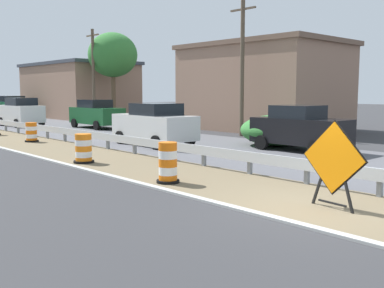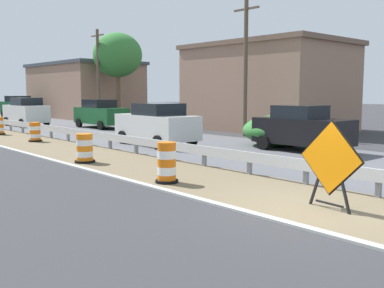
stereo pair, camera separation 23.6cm
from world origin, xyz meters
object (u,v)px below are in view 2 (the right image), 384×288
object	(u,v)px
utility_pole_near	(246,66)
car_lead_near_lane	(157,124)
traffic_barrel_close	(85,150)
traffic_barrel_mid	(35,133)
car_mid_far_lane	(101,114)
warning_sign_diamond	(330,161)
car_trailing_far_lane	(26,112)
car_trailing_near_lane	(19,107)
traffic_barrel_nearest	(167,164)
car_distant_a	(302,128)
utility_pole_mid	(98,75)

from	to	relation	value
utility_pole_near	car_lead_near_lane	bearing A→B (deg)	-179.61
traffic_barrel_close	traffic_barrel_mid	world-z (taller)	traffic_barrel_close
traffic_barrel_mid	car_mid_far_lane	bearing A→B (deg)	37.71
warning_sign_diamond	car_trailing_far_lane	size ratio (longest dim) A/B	0.46
car_mid_far_lane	utility_pole_near	world-z (taller)	utility_pole_near
traffic_barrel_mid	car_mid_far_lane	distance (m)	8.79
car_trailing_near_lane	car_lead_near_lane	bearing A→B (deg)	-7.76
traffic_barrel_mid	car_trailing_far_lane	world-z (taller)	car_trailing_far_lane
traffic_barrel_mid	car_trailing_near_lane	bearing A→B (deg)	71.48
warning_sign_diamond	traffic_barrel_nearest	world-z (taller)	warning_sign_diamond
traffic_barrel_mid	warning_sign_diamond	bearing A→B (deg)	-91.72
car_distant_a	utility_pole_near	world-z (taller)	utility_pole_near
traffic_barrel_close	car_lead_near_lane	xyz separation A→B (m)	(5.18, 2.52, 0.53)
car_trailing_near_lane	utility_pole_mid	bearing A→B (deg)	12.23
car_distant_a	traffic_barrel_mid	bearing A→B (deg)	-147.42
car_trailing_far_lane	car_distant_a	bearing A→B (deg)	-172.61
traffic_barrel_close	car_distant_a	xyz separation A→B (m)	(8.57, -3.38, 0.51)
traffic_barrel_close	car_trailing_near_lane	distance (m)	30.07
warning_sign_diamond	utility_pole_near	bearing A→B (deg)	-125.00
traffic_barrel_close	car_trailing_far_lane	size ratio (longest dim) A/B	0.24
utility_pole_mid	utility_pole_near	bearing A→B (deg)	-87.70
warning_sign_diamond	traffic_barrel_nearest	size ratio (longest dim) A/B	1.71
traffic_barrel_nearest	traffic_barrel_close	bearing A→B (deg)	89.89
car_distant_a	car_trailing_far_lane	bearing A→B (deg)	-171.01
car_lead_near_lane	utility_pole_near	bearing A→B (deg)	-87.74
car_distant_a	traffic_barrel_nearest	bearing A→B (deg)	-80.76
car_trailing_near_lane	car_distant_a	world-z (taller)	car_trailing_near_lane
traffic_barrel_mid	car_distant_a	bearing A→B (deg)	-57.39
warning_sign_diamond	utility_pole_mid	distance (m)	29.26
traffic_barrel_nearest	traffic_barrel_close	distance (m)	4.78
traffic_barrel_mid	car_lead_near_lane	bearing A→B (deg)	-54.53
warning_sign_diamond	traffic_barrel_mid	size ratio (longest dim) A/B	1.98
traffic_barrel_mid	car_trailing_near_lane	world-z (taller)	car_trailing_near_lane
warning_sign_diamond	car_trailing_near_lane	world-z (taller)	car_trailing_near_lane
warning_sign_diamond	utility_pole_mid	world-z (taller)	utility_pole_mid
traffic_barrel_close	car_trailing_near_lane	bearing A→B (deg)	73.72
car_lead_near_lane	car_distant_a	xyz separation A→B (m)	(3.39, -5.90, -0.02)
car_trailing_near_lane	warning_sign_diamond	bearing A→B (deg)	-11.92
warning_sign_diamond	car_mid_far_lane	bearing A→B (deg)	-101.43
traffic_barrel_mid	car_lead_near_lane	distance (m)	6.56
traffic_barrel_nearest	utility_pole_near	world-z (taller)	utility_pole_near
car_trailing_near_lane	utility_pole_mid	size ratio (longest dim) A/B	0.63
traffic_barrel_nearest	utility_pole_near	xyz separation A→B (m)	(11.57, 7.34, 3.46)
car_lead_near_lane	utility_pole_near	size ratio (longest dim) A/B	0.60
traffic_barrel_mid	utility_pole_mid	size ratio (longest dim) A/B	0.13
car_lead_near_lane	warning_sign_diamond	bearing A→B (deg)	161.95
traffic_barrel_nearest	utility_pole_near	size ratio (longest dim) A/B	0.15
car_distant_a	warning_sign_diamond	bearing A→B (deg)	-52.14
traffic_barrel_nearest	traffic_barrel_close	xyz separation A→B (m)	(0.01, 4.78, -0.05)
car_trailing_near_lane	utility_pole_near	bearing A→B (deg)	6.05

